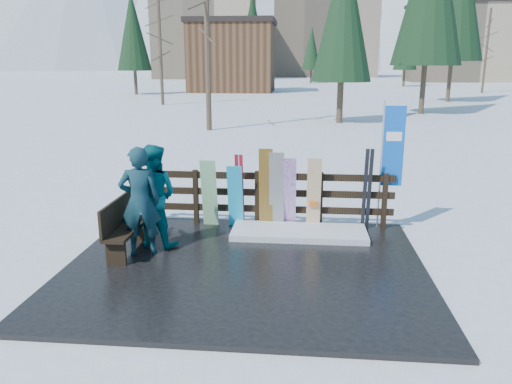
# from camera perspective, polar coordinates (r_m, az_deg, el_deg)

# --- Properties ---
(ground) EXTENTS (700.00, 700.00, 0.00)m
(ground) POSITION_cam_1_polar(r_m,az_deg,el_deg) (8.53, -1.23, -8.85)
(ground) COLOR white
(ground) RESTS_ON ground
(deck) EXTENTS (6.00, 5.00, 0.08)m
(deck) POSITION_cam_1_polar(r_m,az_deg,el_deg) (8.51, -1.23, -8.60)
(deck) COLOR black
(deck) RESTS_ON ground
(fence) EXTENTS (5.60, 0.10, 1.15)m
(fence) POSITION_cam_1_polar(r_m,az_deg,el_deg) (10.36, 0.15, -0.27)
(fence) COLOR black
(fence) RESTS_ON deck
(snow_patch) EXTENTS (2.65, 1.00, 0.12)m
(snow_patch) POSITION_cam_1_polar(r_m,az_deg,el_deg) (9.92, 4.93, -4.62)
(snow_patch) COLOR white
(snow_patch) RESTS_ON deck
(bench) EXTENTS (0.41, 1.50, 0.97)m
(bench) POSITION_cam_1_polar(r_m,az_deg,el_deg) (9.20, -14.94, -3.63)
(bench) COLOR black
(bench) RESTS_ON deck
(snowboard_0) EXTENTS (0.31, 0.31, 1.32)m
(snowboard_0) POSITION_cam_1_polar(r_m,az_deg,el_deg) (10.19, -2.38, -0.51)
(snowboard_0) COLOR #1BADDC
(snowboard_0) RESTS_ON deck
(snowboard_1) EXTENTS (0.32, 0.31, 1.43)m
(snowboard_1) POSITION_cam_1_polar(r_m,az_deg,el_deg) (10.27, -5.36, -0.15)
(snowboard_1) COLOR white
(snowboard_1) RESTS_ON deck
(snowboard_2) EXTENTS (0.28, 0.26, 1.68)m
(snowboard_2) POSITION_cam_1_polar(r_m,az_deg,el_deg) (10.09, 1.14, 0.37)
(snowboard_2) COLOR orange
(snowboard_2) RESTS_ON deck
(snowboard_3) EXTENTS (0.25, 0.45, 1.52)m
(snowboard_3) POSITION_cam_1_polar(r_m,az_deg,el_deg) (10.08, 3.87, -0.13)
(snowboard_3) COLOR white
(snowboard_3) RESTS_ON deck
(snowboard_4) EXTENTS (0.30, 0.28, 1.61)m
(snowboard_4) POSITION_cam_1_polar(r_m,az_deg,el_deg) (10.08, 2.36, 0.15)
(snowboard_4) COLOR black
(snowboard_4) RESTS_ON deck
(snowboard_5) EXTENTS (0.28, 0.23, 1.50)m
(snowboard_5) POSITION_cam_1_polar(r_m,az_deg,el_deg) (10.08, 6.62, -0.25)
(snowboard_5) COLOR silver
(snowboard_5) RESTS_ON deck
(ski_pair_a) EXTENTS (0.16, 0.29, 1.54)m
(ski_pair_a) POSITION_cam_1_polar(r_m,az_deg,el_deg) (10.22, -1.88, 0.17)
(ski_pair_a) COLOR #AE152A
(ski_pair_a) RESTS_ON deck
(ski_pair_b) EXTENTS (0.17, 0.26, 1.70)m
(ski_pair_b) POSITION_cam_1_polar(r_m,az_deg,el_deg) (10.21, 12.58, 0.25)
(ski_pair_b) COLOR black
(ski_pair_b) RESTS_ON deck
(rental_flag) EXTENTS (0.45, 0.04, 2.60)m
(rental_flag) POSITION_cam_1_polar(r_m,az_deg,el_deg) (10.31, 15.11, 4.54)
(rental_flag) COLOR silver
(rental_flag) RESTS_ON deck
(person_front) EXTENTS (0.81, 0.65, 1.94)m
(person_front) POSITION_cam_1_polar(r_m,az_deg,el_deg) (8.90, -13.14, -1.06)
(person_front) COLOR #174A46
(person_front) RESTS_ON deck
(person_back) EXTENTS (1.04, 0.88, 1.90)m
(person_back) POSITION_cam_1_polar(r_m,az_deg,el_deg) (9.32, -11.65, -0.41)
(person_back) COLOR #0A636C
(person_back) RESTS_ON deck
(resort_buildings) EXTENTS (73.00, 87.60, 22.60)m
(resort_buildings) POSITION_cam_1_polar(r_m,az_deg,el_deg) (123.35, 5.76, 17.37)
(resort_buildings) COLOR tan
(resort_buildings) RESTS_ON ground
(trees) EXTENTS (42.03, 68.81, 14.44)m
(trees) POSITION_cam_1_polar(r_m,az_deg,el_deg) (54.20, 10.02, 17.07)
(trees) COLOR #382B1E
(trees) RESTS_ON ground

